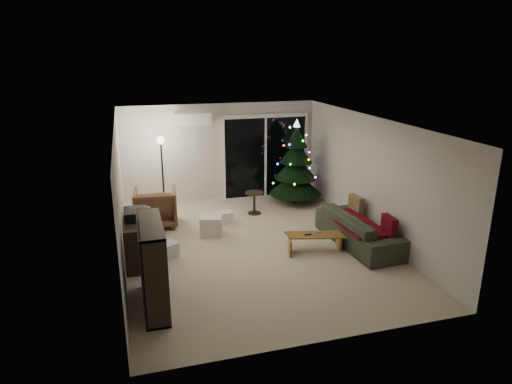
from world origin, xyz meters
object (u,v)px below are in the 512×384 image
coffee_table (315,242)px  christmas_tree (296,162)px  bookshelf (141,267)px  media_cabinet (138,240)px  armchair (156,207)px  sofa (359,229)px

coffee_table → christmas_tree: (0.69, 2.91, 0.90)m
christmas_tree → coffee_table: bearing=-103.3°
coffee_table → bookshelf: bearing=-146.0°
media_cabinet → coffee_table: size_ratio=1.21×
armchair → sofa: (3.85, -2.20, -0.11)m
media_cabinet → coffee_table: media_cabinet is taller
media_cabinet → christmas_tree: (4.01, 2.40, 0.66)m
sofa → armchair: bearing=57.2°
media_cabinet → christmas_tree: bearing=34.2°
christmas_tree → armchair: bearing=-169.6°
bookshelf → sofa: bookshelf is taller
armchair → sofa: bearing=155.0°
christmas_tree → bookshelf: bearing=-134.3°
armchair → christmas_tree: christmas_tree is taller
armchair → coffee_table: 3.66m
armchair → sofa: 4.44m
media_cabinet → sofa: media_cabinet is taller
armchair → christmas_tree: 3.67m
media_cabinet → coffee_table: 3.36m
armchair → coffee_table: (2.87, -2.26, -0.25)m
media_cabinet → armchair: size_ratio=1.41×
sofa → coffee_table: 1.00m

